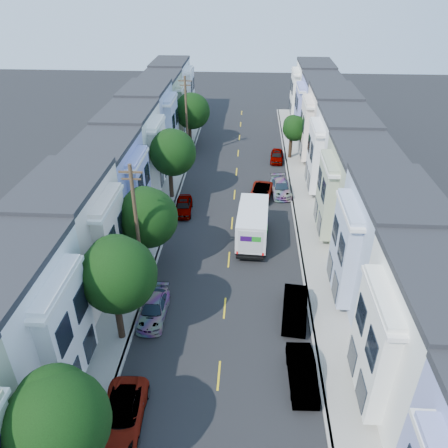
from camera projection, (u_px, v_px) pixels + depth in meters
name	position (u px, v px, depth m)	size (l,w,h in m)	color
ground	(225.00, 308.00, 31.37)	(160.00, 160.00, 0.00)	black
road_slab	(233.00, 208.00, 44.23)	(12.00, 70.00, 0.02)	black
curb_left	(174.00, 206.00, 44.51)	(0.30, 70.00, 0.15)	gray
curb_right	(293.00, 209.00, 43.88)	(0.30, 70.00, 0.15)	gray
sidewalk_left	(162.00, 205.00, 44.57)	(2.60, 70.00, 0.15)	gray
sidewalk_right	(306.00, 210.00, 43.81)	(2.60, 70.00, 0.15)	gray
centerline	(233.00, 208.00, 44.23)	(0.12, 70.00, 0.01)	gold
townhouse_row_left	(125.00, 205.00, 44.81)	(5.00, 70.00, 8.50)	#A9B492
townhouse_row_right	(345.00, 211.00, 43.66)	(5.00, 70.00, 8.50)	#A9B492
tree_a	(55.00, 424.00, 18.12)	(4.45, 4.45, 7.10)	black
tree_b	(117.00, 275.00, 26.22)	(4.70, 4.70, 7.57)	black
tree_c	(146.00, 218.00, 33.38)	(4.70, 4.70, 6.94)	black
tree_d	(172.00, 153.00, 43.65)	(4.70, 4.70, 7.42)	black
tree_e	(191.00, 111.00, 57.22)	(4.70, 4.70, 7.06)	black
tree_far_r	(294.00, 129.00, 53.65)	(3.10, 3.10, 5.47)	black
utility_pole_near	(137.00, 230.00, 30.77)	(1.60, 0.26, 10.00)	#42301E
utility_pole_far	(187.00, 118.00, 53.06)	(1.60, 0.26, 10.00)	#42301E
fedex_truck	(253.00, 223.00, 38.13)	(2.57, 6.67, 3.20)	silver
lead_sedan	(261.00, 192.00, 45.86)	(2.17, 4.70, 1.31)	black
parked_left_b	(122.00, 416.00, 23.12)	(2.24, 4.86, 1.35)	black
parked_left_c	(154.00, 309.00, 30.35)	(1.84, 4.37, 1.31)	#979AA2
parked_left_d	(184.00, 206.00, 43.17)	(1.63, 4.26, 1.38)	#4D2211
parked_right_a	(302.00, 373.00, 25.49)	(1.52, 4.31, 1.44)	#565656
parked_right_b	(295.00, 308.00, 30.22)	(1.61, 4.57, 1.52)	silver
parked_right_c	(280.00, 188.00, 46.73)	(1.93, 4.59, 1.38)	black
parked_right_d	(277.00, 156.00, 54.48)	(1.57, 4.09, 1.33)	black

